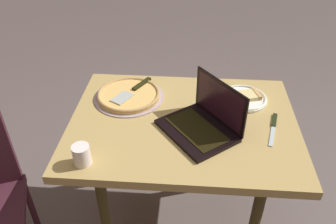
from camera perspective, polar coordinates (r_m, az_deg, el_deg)
The scene contains 7 objects.
ground_plane at distance 2.22m, azimuth 2.00°, elevation -17.35°, with size 12.00×12.00×0.00m, color #615552.
dining_table at distance 1.72m, azimuth 2.47°, elevation -3.54°, with size 1.09×0.82×0.77m.
laptop at distance 1.59m, azimuth 5.87°, elevation -1.58°, with size 0.41×0.42×0.23m.
pizza_plate at distance 1.84m, azimuth 12.33°, elevation 2.31°, with size 0.24×0.24×0.04m.
pizza_tray at distance 1.83m, azimuth -6.45°, elevation 2.82°, with size 0.37×0.37×0.03m.
table_knife at distance 1.70m, azimuth 16.96°, elevation -2.21°, with size 0.08×0.24×0.01m.
drink_cup at distance 1.46m, azimuth -14.02°, elevation -6.84°, with size 0.07×0.07×0.09m.
Camera 1 is at (0.02, -1.32, 1.79)m, focal length 37.08 mm.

